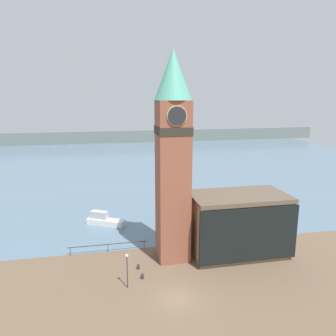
# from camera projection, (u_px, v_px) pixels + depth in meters

# --- Properties ---
(ground_plane) EXTENTS (160.00, 160.00, 0.00)m
(ground_plane) POSITION_uv_depth(u_px,v_px,m) (177.00, 299.00, 31.40)
(ground_plane) COLOR brown
(water) EXTENTS (160.00, 120.00, 0.00)m
(water) POSITION_uv_depth(u_px,v_px,m) (124.00, 160.00, 99.75)
(water) COLOR slate
(water) RESTS_ON ground_plane
(far_shoreline) EXTENTS (180.00, 3.00, 5.00)m
(far_shoreline) POSITION_uv_depth(u_px,v_px,m) (117.00, 137.00, 137.47)
(far_shoreline) COLOR slate
(far_shoreline) RESTS_ON water
(pier_railing) EXTENTS (9.68, 0.08, 1.09)m
(pier_railing) POSITION_uv_depth(u_px,v_px,m) (108.00, 245.00, 40.68)
(pier_railing) COLOR #333338
(pier_railing) RESTS_ON ground_plane
(clock_tower) EXTENTS (4.11, 4.11, 24.07)m
(clock_tower) POSITION_uv_depth(u_px,v_px,m) (173.00, 153.00, 36.91)
(clock_tower) COLOR brown
(clock_tower) RESTS_ON ground_plane
(pier_building) EXTENTS (11.81, 6.71, 7.53)m
(pier_building) POSITION_uv_depth(u_px,v_px,m) (238.00, 224.00, 40.04)
(pier_building) COLOR #9E754C
(pier_building) RESTS_ON ground_plane
(boat_near) EXTENTS (5.84, 4.18, 2.03)m
(boat_near) POSITION_uv_depth(u_px,v_px,m) (104.00, 220.00, 49.61)
(boat_near) COLOR silver
(boat_near) RESTS_ON water
(mooring_bollard_near) EXTENTS (0.30, 0.30, 0.65)m
(mooring_bollard_near) POSITION_uv_depth(u_px,v_px,m) (138.00, 266.00, 36.79)
(mooring_bollard_near) COLOR #2D2D33
(mooring_bollard_near) RESTS_ON ground_plane
(mooring_bollard_far) EXTENTS (0.34, 0.34, 0.63)m
(mooring_bollard_far) POSITION_uv_depth(u_px,v_px,m) (142.00, 276.00, 34.88)
(mooring_bollard_far) COLOR #2D2D33
(mooring_bollard_far) RESTS_ON ground_plane
(lamp_post) EXTENTS (0.32, 0.32, 3.69)m
(lamp_post) POSITION_uv_depth(u_px,v_px,m) (127.00, 264.00, 32.77)
(lamp_post) COLOR #2D2D33
(lamp_post) RESTS_ON ground_plane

